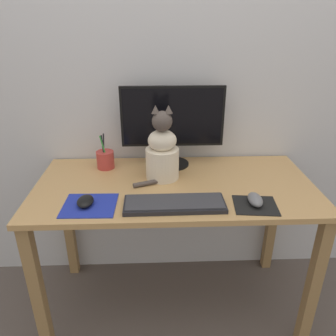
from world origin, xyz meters
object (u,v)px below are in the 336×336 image
at_px(keyboard, 175,204).
at_px(cat, 162,152).
at_px(computer_mouse_right, 255,200).
at_px(monitor, 173,122).
at_px(pen_cup, 105,159).
at_px(computer_mouse_left, 85,201).

bearing_deg(keyboard, cat, 98.75).
bearing_deg(computer_mouse_right, keyboard, 179.82).
distance_m(monitor, pen_cup, 0.39).
relative_size(monitor, cat, 1.44).
bearing_deg(pen_cup, cat, -23.75).
bearing_deg(keyboard, monitor, 87.65).
bearing_deg(keyboard, pen_cup, 129.62).
bearing_deg(pen_cup, computer_mouse_right, -30.71).
distance_m(computer_mouse_left, pen_cup, 0.37).
relative_size(keyboard, cat, 1.16).
relative_size(computer_mouse_right, cat, 0.30).
relative_size(computer_mouse_right, pen_cup, 0.60).
distance_m(monitor, computer_mouse_left, 0.58).
xyz_separation_m(keyboard, pen_cup, (-0.33, 0.39, 0.03)).
bearing_deg(pen_cup, keyboard, -49.87).
xyz_separation_m(keyboard, cat, (-0.04, 0.26, 0.12)).
xyz_separation_m(cat, pen_cup, (-0.28, 0.13, -0.09)).
xyz_separation_m(monitor, pen_cup, (-0.34, -0.02, -0.18)).
distance_m(keyboard, pen_cup, 0.51).
bearing_deg(computer_mouse_left, keyboard, -3.12).
bearing_deg(pen_cup, computer_mouse_left, -95.22).
height_order(computer_mouse_right, pen_cup, pen_cup).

